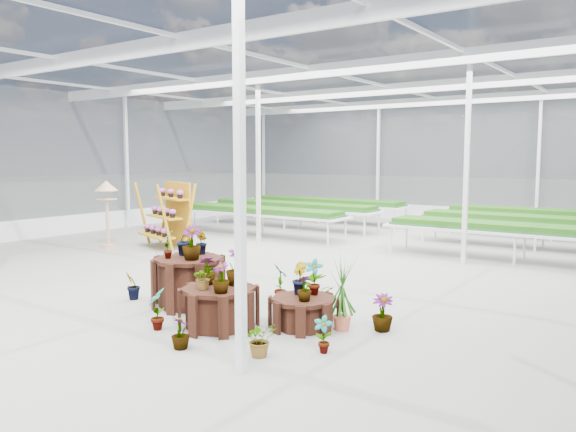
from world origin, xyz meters
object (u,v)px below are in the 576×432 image
Objects in this scene: plinth_tall at (189,282)px; plinth_mid at (219,307)px; bird_table at (107,214)px; plinth_low at (304,312)px; shelf_rack at (165,215)px.

plinth_mid is at bearing -26.57° from plinth_tall.
plinth_tall is 6.85m from bird_table.
plinth_low is 8.85m from bird_table.
plinth_low is at bearing -7.36° from bird_table.
bird_table is at bearing -122.35° from shelf_rack.
shelf_rack is (-7.09, 3.90, 0.67)m from plinth_low.
bird_table reaches higher than shelf_rack.
bird_table is at bearing 153.52° from plinth_tall.
plinth_tall is 1.21× the size of plinth_low.
plinth_tall is 0.67× the size of shelf_rack.
shelf_rack reaches higher than plinth_tall.
plinth_low is 0.55× the size of shelf_rack.
shelf_rack reaches higher than plinth_low.
plinth_mid is at bearing -14.34° from bird_table.
plinth_low is at bearing 2.60° from plinth_tall.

